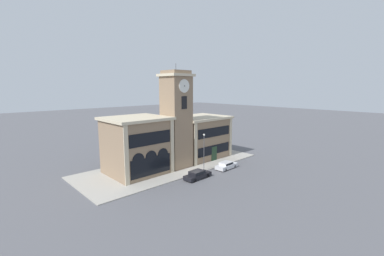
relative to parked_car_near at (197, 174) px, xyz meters
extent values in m
plane|color=#56565B|center=(1.57, 1.60, -0.71)|extent=(300.00, 300.00, 0.00)
cube|color=#A39E93|center=(1.57, 8.52, -0.63)|extent=(34.99, 13.84, 0.15)
cube|color=#897056|center=(1.57, 7.03, 7.57)|extent=(4.27, 4.27, 16.55)
cube|color=beige|center=(1.57, 7.03, 16.07)|extent=(4.97, 4.97, 0.45)
cube|color=#897056|center=(1.57, 7.03, 16.60)|extent=(3.93, 3.93, 0.60)
cylinder|color=#4C4C51|center=(1.57, 7.03, 17.50)|extent=(0.10, 0.10, 1.20)
cylinder|color=silver|center=(1.57, 4.85, 14.20)|extent=(2.30, 0.10, 2.30)
cylinder|color=black|center=(1.57, 4.78, 14.20)|extent=(0.18, 0.04, 0.18)
cylinder|color=silver|center=(3.75, 7.03, 14.20)|extent=(0.10, 2.30, 2.30)
cylinder|color=black|center=(3.82, 7.03, 14.20)|extent=(0.04, 0.18, 0.18)
cube|color=black|center=(1.57, 4.86, 11.35)|extent=(1.20, 0.10, 2.20)
cube|color=#897056|center=(-5.55, 9.17, 3.94)|extent=(9.37, 8.54, 9.29)
cube|color=beige|center=(-5.55, 9.17, 8.81)|extent=(10.07, 9.24, 0.45)
cube|color=beige|center=(-9.89, 4.84, 3.94)|extent=(0.70, 0.16, 9.29)
cube|color=beige|center=(-1.22, 4.84, 3.94)|extent=(0.70, 0.16, 9.29)
cube|color=black|center=(-5.55, 4.86, 5.98)|extent=(7.68, 0.10, 2.04)
cube|color=black|center=(-5.55, 4.86, 1.52)|extent=(7.50, 0.10, 2.97)
cylinder|color=black|center=(-7.90, 4.85, 3.01)|extent=(2.06, 0.06, 2.06)
cylinder|color=black|center=(-5.55, 4.85, 3.01)|extent=(2.06, 0.06, 2.06)
cylinder|color=black|center=(-3.21, 4.85, 3.01)|extent=(2.06, 0.06, 2.06)
cube|color=#897056|center=(9.54, 9.17, 3.40)|extent=(11.06, 8.54, 8.22)
cube|color=beige|center=(9.54, 9.17, 7.74)|extent=(11.76, 9.24, 0.45)
cube|color=beige|center=(4.35, 4.84, 3.40)|extent=(0.70, 0.16, 8.22)
cube|color=beige|center=(14.72, 4.84, 3.40)|extent=(0.70, 0.16, 8.22)
cube|color=black|center=(9.54, 4.86, 5.21)|extent=(9.07, 0.10, 1.81)
cube|color=#1E3823|center=(9.54, 4.85, 0.77)|extent=(1.50, 0.12, 2.96)
cube|color=black|center=(9.54, 4.86, 1.66)|extent=(9.07, 0.10, 1.84)
cube|color=black|center=(0.08, 0.00, -0.22)|extent=(4.92, 1.99, 0.62)
cube|color=black|center=(-0.12, 0.00, 0.36)|extent=(2.39, 1.73, 0.56)
cube|color=black|center=(-0.12, 0.00, 0.36)|extent=(2.29, 1.76, 0.42)
cylinder|color=black|center=(1.56, 0.86, -0.39)|extent=(0.64, 0.24, 0.64)
cylinder|color=black|center=(1.61, -0.76, -0.39)|extent=(0.64, 0.24, 0.64)
cylinder|color=black|center=(-1.46, 0.76, -0.39)|extent=(0.64, 0.24, 0.64)
cylinder|color=black|center=(-1.41, -0.85, -0.39)|extent=(0.64, 0.24, 0.64)
cube|color=silver|center=(7.47, 0.00, -0.20)|extent=(4.54, 1.99, 0.66)
cube|color=silver|center=(7.30, 0.00, 0.36)|extent=(2.20, 1.73, 0.47)
cube|color=black|center=(7.30, 0.00, 0.36)|extent=(2.12, 1.76, 0.35)
cylinder|color=black|center=(8.84, 0.86, -0.40)|extent=(0.62, 0.24, 0.62)
cylinder|color=black|center=(8.89, -0.77, -0.40)|extent=(0.62, 0.24, 0.62)
cylinder|color=black|center=(6.06, 0.77, -0.40)|extent=(0.62, 0.24, 0.62)
cylinder|color=black|center=(6.11, -0.85, -0.40)|extent=(0.62, 0.24, 0.62)
cylinder|color=#4C4C51|center=(3.55, 1.95, 2.54)|extent=(0.12, 0.12, 6.18)
sphere|color=silver|center=(3.55, 1.95, 5.81)|extent=(0.36, 0.36, 0.36)
camera|label=1|loc=(-28.05, -28.31, 13.96)|focal=24.00mm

